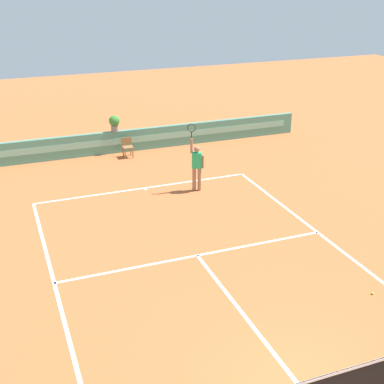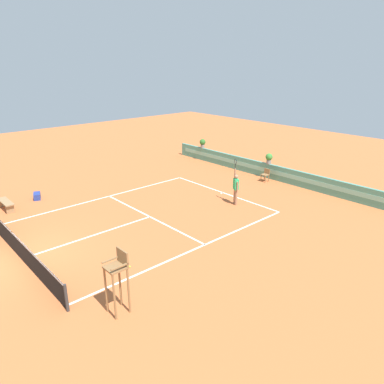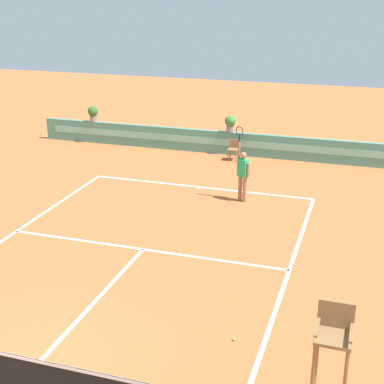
{
  "view_description": "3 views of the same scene",
  "coord_description": "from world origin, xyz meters",
  "views": [
    {
      "loc": [
        -5.0,
        -6.2,
        7.8
      ],
      "look_at": [
        0.71,
        8.69,
        1.0
      ],
      "focal_mm": 49.72,
      "sensor_mm": 36.0,
      "label": 1
    },
    {
      "loc": [
        14.31,
        -3.55,
        7.56
      ],
      "look_at": [
        0.71,
        8.69,
        1.0
      ],
      "focal_mm": 34.11,
      "sensor_mm": 36.0,
      "label": 2
    },
    {
      "loc": [
        5.76,
        -7.04,
        7.03
      ],
      "look_at": [
        0.71,
        8.69,
        1.0
      ],
      "focal_mm": 53.61,
      "sensor_mm": 36.0,
      "label": 3
    }
  ],
  "objects": [
    {
      "name": "court_lines",
      "position": [
        0.0,
        6.72,
        0.0
      ],
      "size": [
        8.32,
        11.94,
        0.01
      ],
      "color": "white",
      "rests_on": "ground"
    },
    {
      "name": "back_wall_barrier",
      "position": [
        0.0,
        16.39,
        0.5
      ],
      "size": [
        18.0,
        0.21,
        1.0
      ],
      "color": "#4C8E7A",
      "rests_on": "ground"
    },
    {
      "name": "potted_plant_centre",
      "position": [
        -0.03,
        16.39,
        1.41
      ],
      "size": [
        0.48,
        0.48,
        0.72
      ],
      "color": "gray",
      "rests_on": "back_wall_barrier"
    },
    {
      "name": "tennis_ball_near_baseline",
      "position": [
        3.49,
        2.92,
        0.03
      ],
      "size": [
        0.07,
        0.07,
        0.07
      ],
      "primitive_type": "sphere",
      "color": "#CCE033",
      "rests_on": "ground"
    },
    {
      "name": "ground_plane",
      "position": [
        0.0,
        6.0,
        0.0
      ],
      "size": [
        60.0,
        60.0,
        0.0
      ],
      "primitive_type": "plane",
      "color": "#BC6033"
    },
    {
      "name": "tennis_player",
      "position": [
        1.78,
        10.99,
        1.05
      ],
      "size": [
        0.57,
        0.36,
        2.58
      ],
      "color": "#9E7051",
      "rests_on": "ground"
    },
    {
      "name": "ball_kid_chair",
      "position": [
        0.33,
        15.66,
        0.48
      ],
      "size": [
        0.44,
        0.44,
        0.85
      ],
      "color": "olive",
      "rests_on": "ground"
    }
  ]
}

